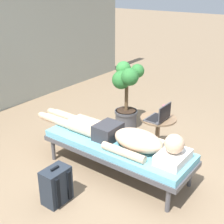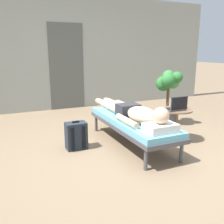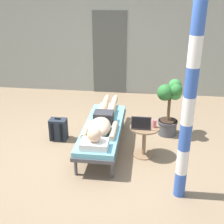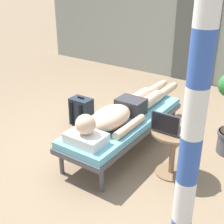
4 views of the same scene
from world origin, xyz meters
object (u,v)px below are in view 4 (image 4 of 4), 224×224
(person_reclining, at_px, (122,112))
(side_table, at_px, (173,145))
(backpack, at_px, (82,112))
(lounge_chair, at_px, (125,123))
(laptop, at_px, (167,126))
(drink_glass, at_px, (189,130))
(porch_post, at_px, (195,113))

(person_reclining, relative_size, side_table, 4.15)
(side_table, relative_size, backpack, 1.23)
(lounge_chair, height_order, backpack, backpack)
(side_table, bearing_deg, backpack, 167.31)
(person_reclining, height_order, laptop, laptop)
(laptop, relative_size, drink_glass, 2.42)
(lounge_chair, xyz_separation_m, person_reclining, (0.00, -0.05, 0.17))
(side_table, bearing_deg, person_reclining, 171.50)
(side_table, relative_size, laptop, 1.69)
(side_table, distance_m, drink_glass, 0.28)
(lounge_chair, bearing_deg, person_reclining, -90.00)
(side_table, height_order, drink_glass, drink_glass)
(side_table, distance_m, porch_post, 1.38)
(person_reclining, xyz_separation_m, drink_glass, (0.86, -0.11, 0.07))
(porch_post, bearing_deg, lounge_chair, 137.88)
(side_table, relative_size, porch_post, 0.21)
(drink_glass, bearing_deg, backpack, 168.35)
(laptop, relative_size, backpack, 0.73)
(porch_post, bearing_deg, drink_glass, 110.63)
(lounge_chair, relative_size, laptop, 6.05)
(laptop, bearing_deg, porch_post, -57.62)
(laptop, bearing_deg, backpack, 164.96)
(person_reclining, bearing_deg, lounge_chair, 90.00)
(person_reclining, bearing_deg, laptop, -13.60)
(lounge_chair, distance_m, porch_post, 1.86)
(lounge_chair, height_order, porch_post, porch_post)
(drink_glass, bearing_deg, porch_post, -69.37)
(lounge_chair, distance_m, backpack, 0.87)
(person_reclining, height_order, porch_post, porch_post)
(person_reclining, relative_size, porch_post, 0.88)
(laptop, bearing_deg, side_table, 40.52)
(lounge_chair, bearing_deg, laptop, -17.89)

